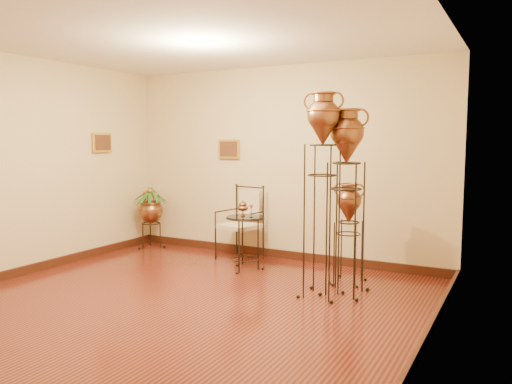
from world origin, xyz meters
The scene contains 8 objects.
ground centered at (0.00, 0.00, 0.00)m, with size 5.00×5.00×0.00m, color maroon.
room_shell centered at (-0.01, 0.01, 1.73)m, with size 5.02×5.02×2.81m.
amphora_tall centered at (1.21, 1.05, 1.16)m, with size 0.54×0.54×2.28m.
amphora_mid centered at (1.41, 1.26, 1.06)m, with size 0.47×0.47×2.11m.
amphora_short centered at (1.30, 1.72, 0.62)m, with size 0.48×0.48×1.24m.
planter_urn centered at (-2.15, 2.15, 0.64)m, with size 0.70×0.70×1.15m.
armchair centered at (-0.49, 2.15, 0.53)m, with size 0.68×0.65×1.06m.
side_table centered at (-0.09, 1.63, 0.38)m, with size 0.54×0.54×0.92m.
Camera 1 is at (3.15, -4.06, 1.73)m, focal length 35.00 mm.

